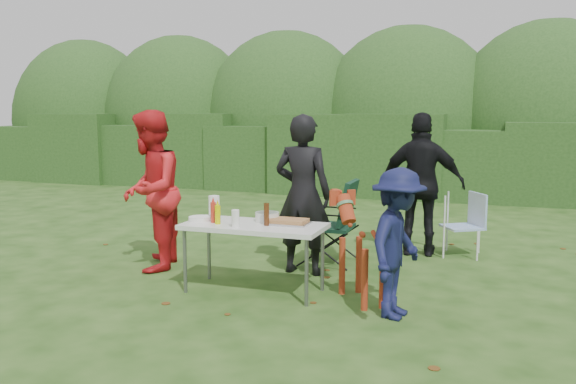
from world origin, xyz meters
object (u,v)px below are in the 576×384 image
(folding_table, at_px, (254,229))
(person_cook, at_px, (303,195))
(child, at_px, (398,243))
(beer_bottle, at_px, (266,214))
(lawn_chair, at_px, (462,224))
(ketchup_bottle, at_px, (213,212))
(person_black_puffy, at_px, (422,184))
(camping_chair, at_px, (328,222))
(person_red_jacket, at_px, (150,191))
(dog, at_px, (362,251))
(paper_towel_roll, at_px, (214,207))
(mustard_bottle, at_px, (218,215))

(folding_table, xyz_separation_m, person_cook, (0.25, 0.90, 0.26))
(child, xyz_separation_m, beer_bottle, (-1.42, 0.25, 0.15))
(lawn_chair, bearing_deg, ketchup_bottle, 13.42)
(person_cook, xyz_separation_m, lawn_chair, (1.74, 1.53, -0.52))
(person_black_puffy, distance_m, camping_chair, 1.41)
(lawn_chair, xyz_separation_m, beer_bottle, (-1.83, -2.47, 0.43))
(folding_table, distance_m, child, 1.60)
(person_red_jacket, distance_m, camping_chair, 2.23)
(person_cook, height_order, dog, person_cook)
(camping_chair, bearing_deg, child, 123.23)
(camping_chair, height_order, paper_towel_roll, camping_chair)
(child, bearing_deg, lawn_chair, 0.90)
(person_black_puffy, bearing_deg, lawn_chair, -169.15)
(dog, bearing_deg, beer_bottle, 58.53)
(folding_table, relative_size, beer_bottle, 6.25)
(person_cook, relative_size, person_black_puffy, 0.99)
(person_red_jacket, bearing_deg, lawn_chair, 99.78)
(folding_table, distance_m, dog, 1.17)
(dog, bearing_deg, person_red_jacket, 44.30)
(person_cook, bearing_deg, lawn_chair, -136.01)
(dog, xyz_separation_m, paper_towel_roll, (-1.69, 0.05, 0.34))
(person_black_puffy, xyz_separation_m, mustard_bottle, (-1.82, -2.42, -0.11))
(person_red_jacket, relative_size, mustard_bottle, 9.71)
(person_cook, distance_m, paper_towel_roll, 1.10)
(child, xyz_separation_m, mustard_bottle, (-1.93, 0.16, 0.13))
(folding_table, relative_size, paper_towel_roll, 5.77)
(person_black_puffy, distance_m, ketchup_bottle, 3.03)
(child, relative_size, paper_towel_roll, 5.45)
(lawn_chair, bearing_deg, person_cook, 9.05)
(person_cook, relative_size, paper_towel_roll, 7.29)
(camping_chair, height_order, lawn_chair, camping_chair)
(paper_towel_roll, bearing_deg, mustard_bottle, -56.58)
(person_cook, xyz_separation_m, mustard_bottle, (-0.61, -1.03, -0.11))
(camping_chair, bearing_deg, lawn_chair, -148.09)
(beer_bottle, height_order, paper_towel_roll, paper_towel_roll)
(person_black_puffy, bearing_deg, paper_towel_roll, 43.31)
(folding_table, bearing_deg, person_cook, 74.34)
(dog, relative_size, ketchup_bottle, 5.04)
(child, relative_size, mustard_bottle, 7.08)
(person_cook, bearing_deg, paper_towel_roll, 47.16)
(lawn_chair, relative_size, mustard_bottle, 4.26)
(lawn_chair, bearing_deg, beer_bottle, 21.09)
(person_cook, relative_size, beer_bottle, 7.90)
(dog, bearing_deg, lawn_chair, -57.21)
(beer_bottle, relative_size, paper_towel_roll, 0.92)
(folding_table, distance_m, person_black_puffy, 2.73)
(person_black_puffy, relative_size, camping_chair, 1.76)
(beer_bottle, bearing_deg, ketchup_bottle, -177.18)
(person_black_puffy, distance_m, beer_bottle, 2.67)
(person_cook, bearing_deg, mustard_bottle, 61.81)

